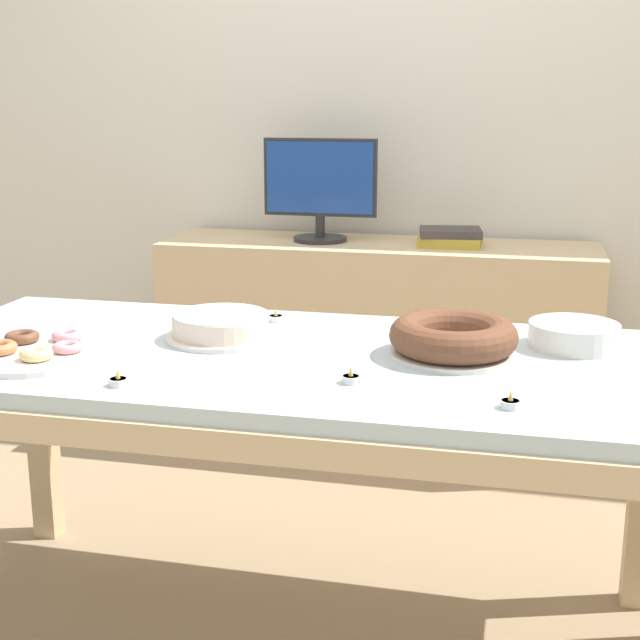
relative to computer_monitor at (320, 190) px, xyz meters
The scene contains 14 objects.
ground_plane 1.65m from the computer_monitor, 80.39° to the right, with size 12.00×12.00×0.00m, color #997F60.
wall_back 0.49m from the computer_monitor, 53.62° to the left, with size 8.00×0.10×2.60m, color silver.
dining_table 1.37m from the computer_monitor, 80.39° to the right, with size 1.85×0.84×0.74m.
sideboard 0.63m from the computer_monitor, ahead, with size 1.60×0.44×0.79m.
computer_monitor is the anchor object (origin of this frame).
book_stack 0.51m from the computer_monitor, ahead, with size 0.24×0.20×0.06m.
cake_chocolate_round 1.25m from the computer_monitor, 88.26° to the right, with size 0.27×0.27×0.06m.
cake_golden_bundt 1.41m from the computer_monitor, 64.43° to the right, with size 0.29×0.29×0.09m.
pastry_platter 1.51m from the computer_monitor, 102.64° to the right, with size 0.37×0.37×0.04m.
plate_stack 1.43m from the computer_monitor, 52.01° to the right, with size 0.21×0.21×0.06m.
tealight_centre 1.57m from the computer_monitor, 74.61° to the right, with size 0.04×0.04×0.04m.
tealight_left_edge 1.64m from the computer_monitor, 91.69° to the right, with size 0.04×0.04×0.04m.
tealight_near_front 1.06m from the computer_monitor, 83.40° to the right, with size 0.04×0.04×0.04m.
tealight_near_cakes 1.76m from the computer_monitor, 65.00° to the right, with size 0.04×0.04×0.04m.
Camera 1 is at (0.52, -1.91, 1.31)m, focal length 50.00 mm.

